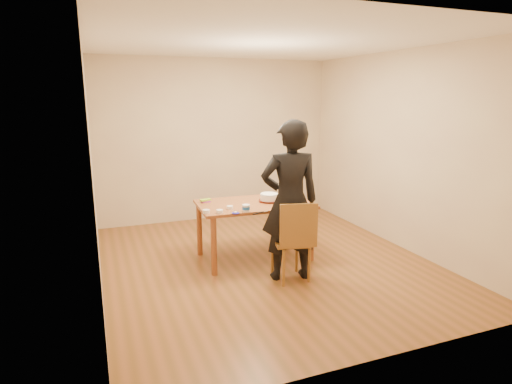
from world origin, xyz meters
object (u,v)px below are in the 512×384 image
object	(u,v)px
cake_plate	(269,201)
person	(290,201)
dining_table	(255,204)
dining_chair	(291,242)
cake	(269,197)

from	to	relation	value
cake_plate	person	size ratio (longest dim) A/B	0.15
dining_table	cake_plate	xyz separation A→B (m)	(0.20, -0.01, 0.03)
dining_chair	person	size ratio (longest dim) A/B	0.20
dining_table	cake_plate	distance (m)	0.20
person	cake	bearing A→B (deg)	-84.21
dining_table	dining_chair	distance (m)	0.84
dining_chair	person	world-z (taller)	person
dining_table	person	world-z (taller)	person
dining_chair	cake	xyz separation A→B (m)	(0.05, 0.77, 0.36)
person	dining_chair	bearing A→B (deg)	99.74
dining_table	person	xyz separation A→B (m)	(0.15, -0.73, 0.19)
cake_plate	person	xyz separation A→B (m)	(-0.05, -0.72, 0.17)
dining_chair	cake	size ratio (longest dim) A/B	1.61
dining_chair	cake	bearing A→B (deg)	99.19
cake_plate	cake	distance (m)	0.05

